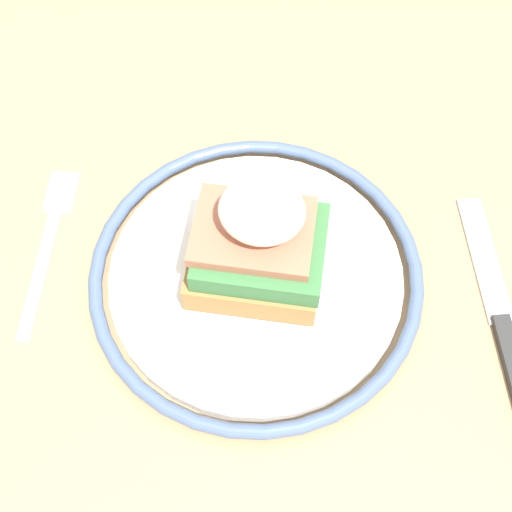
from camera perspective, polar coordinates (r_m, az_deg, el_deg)
The scene contains 5 objects.
dining_table at distance 0.60m, azimuth 1.86°, elevation -11.90°, with size 0.92×0.91×0.77m.
plate at distance 0.50m, azimuth -0.00°, elevation -1.54°, with size 0.24×0.24×0.02m.
sandwich at distance 0.47m, azimuth 0.19°, elevation 1.05°, with size 0.09×0.07×0.09m.
fork at distance 0.55m, azimuth -16.23°, elevation 1.13°, with size 0.03×0.14×0.00m.
knife at distance 0.52m, azimuth 19.25°, elevation -5.56°, with size 0.06×0.19×0.01m.
Camera 1 is at (0.01, -0.19, 1.22)m, focal length 50.00 mm.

